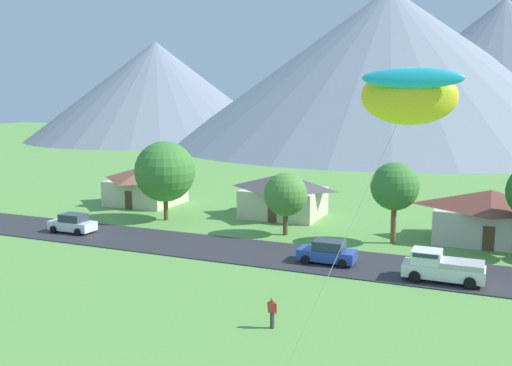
{
  "coord_description": "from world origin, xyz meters",
  "views": [
    {
      "loc": [
        11.99,
        -11.66,
        12.13
      ],
      "look_at": [
        1.03,
        14.35,
        7.83
      ],
      "focal_mm": 39.6,
      "sensor_mm": 36.0,
      "label": 1
    }
  ],
  "objects_px": {
    "tree_right_of_center": "(395,187)",
    "parked_car_blue_mid_west": "(327,252)",
    "parked_car_white_west_end": "(73,223)",
    "kite_flyer_with_kite": "(408,98)",
    "house_right_center": "(490,215)",
    "tree_center": "(165,171)",
    "pickup_truck_white_west_side": "(441,266)",
    "house_leftmost": "(146,184)",
    "watcher_person": "(272,312)",
    "tree_near_left": "(286,195)",
    "house_left_center": "(284,194)"
  },
  "relations": [
    {
      "from": "tree_right_of_center",
      "to": "kite_flyer_with_kite",
      "type": "distance_m",
      "value": 27.04
    },
    {
      "from": "house_right_center",
      "to": "house_left_center",
      "type": "bearing_deg",
      "value": 171.13
    },
    {
      "from": "kite_flyer_with_kite",
      "to": "watcher_person",
      "type": "relative_size",
      "value": 7.95
    },
    {
      "from": "tree_near_left",
      "to": "tree_right_of_center",
      "type": "xyz_separation_m",
      "value": [
        9.31,
        0.74,
        1.18
      ]
    },
    {
      "from": "pickup_truck_white_west_side",
      "to": "house_left_center",
      "type": "bearing_deg",
      "value": 137.21
    },
    {
      "from": "house_leftmost",
      "to": "parked_car_blue_mid_west",
      "type": "xyz_separation_m",
      "value": [
        25.64,
        -14.78,
        -1.4
      ]
    },
    {
      "from": "house_leftmost",
      "to": "kite_flyer_with_kite",
      "type": "relative_size",
      "value": 0.59
    },
    {
      "from": "house_right_center",
      "to": "parked_car_blue_mid_west",
      "type": "height_order",
      "value": "house_right_center"
    },
    {
      "from": "tree_center",
      "to": "pickup_truck_white_west_side",
      "type": "relative_size",
      "value": 1.51
    },
    {
      "from": "house_left_center",
      "to": "parked_car_blue_mid_west",
      "type": "distance_m",
      "value": 16.95
    },
    {
      "from": "house_right_center",
      "to": "tree_center",
      "type": "relative_size",
      "value": 1.19
    },
    {
      "from": "parked_car_white_west_end",
      "to": "kite_flyer_with_kite",
      "type": "distance_m",
      "value": 38.12
    },
    {
      "from": "house_left_center",
      "to": "parked_car_blue_mid_west",
      "type": "xyz_separation_m",
      "value": [
        8.72,
        -14.46,
        -1.44
      ]
    },
    {
      "from": "house_left_center",
      "to": "kite_flyer_with_kite",
      "type": "distance_m",
      "value": 37.55
    },
    {
      "from": "house_left_center",
      "to": "pickup_truck_white_west_side",
      "type": "distance_m",
      "value": 22.9
    },
    {
      "from": "house_leftmost",
      "to": "parked_car_white_west_end",
      "type": "bearing_deg",
      "value": -82.69
    },
    {
      "from": "parked_car_white_west_end",
      "to": "watcher_person",
      "type": "bearing_deg",
      "value": -27.85
    },
    {
      "from": "house_left_center",
      "to": "house_leftmost",
      "type": "bearing_deg",
      "value": 178.92
    },
    {
      "from": "parked_car_blue_mid_west",
      "to": "pickup_truck_white_west_side",
      "type": "height_order",
      "value": "pickup_truck_white_west_side"
    },
    {
      "from": "house_left_center",
      "to": "tree_center",
      "type": "distance_m",
      "value": 12.22
    },
    {
      "from": "tree_right_of_center",
      "to": "kite_flyer_with_kite",
      "type": "relative_size",
      "value": 0.51
    },
    {
      "from": "tree_right_of_center",
      "to": "parked_car_blue_mid_west",
      "type": "bearing_deg",
      "value": -113.7
    },
    {
      "from": "pickup_truck_white_west_side",
      "to": "tree_near_left",
      "type": "bearing_deg",
      "value": 149.54
    },
    {
      "from": "tree_near_left",
      "to": "house_right_center",
      "type": "bearing_deg",
      "value": 14.39
    },
    {
      "from": "watcher_person",
      "to": "tree_near_left",
      "type": "bearing_deg",
      "value": 107.96
    },
    {
      "from": "parked_car_white_west_end",
      "to": "watcher_person",
      "type": "xyz_separation_m",
      "value": [
        24.28,
        -12.83,
        0.01
      ]
    },
    {
      "from": "house_right_center",
      "to": "watcher_person",
      "type": "xyz_separation_m",
      "value": [
        -10.36,
        -23.9,
        -1.43
      ]
    },
    {
      "from": "house_right_center",
      "to": "tree_near_left",
      "type": "relative_size",
      "value": 1.68
    },
    {
      "from": "house_leftmost",
      "to": "tree_center",
      "type": "height_order",
      "value": "tree_center"
    },
    {
      "from": "house_leftmost",
      "to": "parked_car_blue_mid_west",
      "type": "distance_m",
      "value": 29.63
    },
    {
      "from": "house_left_center",
      "to": "tree_right_of_center",
      "type": "xyz_separation_m",
      "value": [
        12.17,
        -6.6,
        2.5
      ]
    },
    {
      "from": "parked_car_white_west_end",
      "to": "pickup_truck_white_west_side",
      "type": "xyz_separation_m",
      "value": [
        31.85,
        -1.41,
        0.19
      ]
    },
    {
      "from": "parked_car_white_west_end",
      "to": "kite_flyer_with_kite",
      "type": "bearing_deg",
      "value": -29.87
    },
    {
      "from": "house_right_center",
      "to": "tree_right_of_center",
      "type": "distance_m",
      "value": 8.58
    },
    {
      "from": "tree_near_left",
      "to": "pickup_truck_white_west_side",
      "type": "relative_size",
      "value": 1.07
    },
    {
      "from": "tree_near_left",
      "to": "kite_flyer_with_kite",
      "type": "height_order",
      "value": "kite_flyer_with_kite"
    },
    {
      "from": "parked_car_blue_mid_west",
      "to": "tree_near_left",
      "type": "bearing_deg",
      "value": 129.47
    },
    {
      "from": "watcher_person",
      "to": "tree_center",
      "type": "bearing_deg",
      "value": 133.11
    },
    {
      "from": "tree_center",
      "to": "parked_car_white_west_end",
      "type": "bearing_deg",
      "value": -121.74
    },
    {
      "from": "kite_flyer_with_kite",
      "to": "tree_right_of_center",
      "type": "bearing_deg",
      "value": 99.63
    },
    {
      "from": "parked_car_blue_mid_west",
      "to": "kite_flyer_with_kite",
      "type": "relative_size",
      "value": 0.32
    },
    {
      "from": "tree_right_of_center",
      "to": "tree_center",
      "type": "bearing_deg",
      "value": 179.06
    },
    {
      "from": "house_leftmost",
      "to": "tree_center",
      "type": "distance_m",
      "value": 9.76
    },
    {
      "from": "tree_right_of_center",
      "to": "watcher_person",
      "type": "relative_size",
      "value": 4.09
    },
    {
      "from": "tree_near_left",
      "to": "tree_center",
      "type": "xyz_separation_m",
      "value": [
        -13.04,
        1.11,
        1.26
      ]
    },
    {
      "from": "parked_car_white_west_end",
      "to": "parked_car_blue_mid_west",
      "type": "relative_size",
      "value": 1.0
    },
    {
      "from": "parked_car_blue_mid_west",
      "to": "parked_car_white_west_end",
      "type": "bearing_deg",
      "value": 179.19
    },
    {
      "from": "tree_right_of_center",
      "to": "parked_car_white_west_end",
      "type": "relative_size",
      "value": 1.63
    },
    {
      "from": "tree_right_of_center",
      "to": "watcher_person",
      "type": "xyz_separation_m",
      "value": [
        -2.96,
        -20.36,
        -3.93
      ]
    },
    {
      "from": "house_right_center",
      "to": "kite_flyer_with_kite",
      "type": "height_order",
      "value": "kite_flyer_with_kite"
    }
  ]
}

